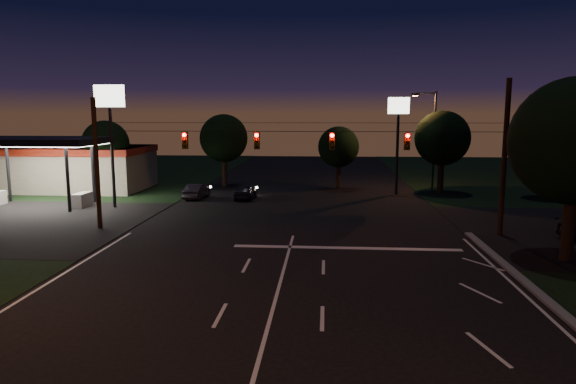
# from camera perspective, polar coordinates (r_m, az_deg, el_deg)

# --- Properties ---
(ground) EXTENTS (140.00, 140.00, 0.00)m
(ground) POSITION_cam_1_polar(r_m,az_deg,el_deg) (16.65, -2.70, -16.28)
(ground) COLOR black
(ground) RESTS_ON ground
(stop_bar) EXTENTS (12.00, 0.50, 0.01)m
(stop_bar) POSITION_cam_1_polar(r_m,az_deg,el_deg) (27.41, 6.53, -6.19)
(stop_bar) COLOR silver
(stop_bar) RESTS_ON ground
(utility_pole_right) EXTENTS (0.30, 0.30, 9.00)m
(utility_pole_right) POSITION_cam_1_polar(r_m,az_deg,el_deg) (32.41, 22.44, -4.49)
(utility_pole_right) COLOR black
(utility_pole_right) RESTS_ON ground
(utility_pole_left) EXTENTS (0.28, 0.28, 8.00)m
(utility_pole_left) POSITION_cam_1_polar(r_m,az_deg,el_deg) (33.77, -20.13, -3.84)
(utility_pole_left) COLOR black
(utility_pole_left) RESTS_ON ground
(signal_span) EXTENTS (24.00, 0.40, 1.56)m
(signal_span) POSITION_cam_1_polar(r_m,az_deg,el_deg) (30.04, 0.70, 5.80)
(signal_span) COLOR black
(signal_span) RESTS_ON ground
(gas_station) EXTENTS (14.20, 16.10, 5.25)m
(gas_station) POSITION_cam_1_polar(r_m,az_deg,el_deg) (51.41, -23.27, 2.82)
(gas_station) COLOR gray
(gas_station) RESTS_ON ground
(pole_sign_left_near) EXTENTS (2.20, 0.30, 9.10)m
(pole_sign_left_near) POSITION_cam_1_polar(r_m,az_deg,el_deg) (40.24, -19.16, 8.17)
(pole_sign_left_near) COLOR black
(pole_sign_left_near) RESTS_ON ground
(pole_sign_right) EXTENTS (1.80, 0.30, 8.40)m
(pole_sign_right) POSITION_cam_1_polar(r_m,az_deg,el_deg) (45.40, 12.14, 7.52)
(pole_sign_right) COLOR black
(pole_sign_right) RESTS_ON ground
(street_light_right_far) EXTENTS (2.20, 0.35, 9.00)m
(street_light_right_far) POSITION_cam_1_polar(r_m,az_deg,el_deg) (47.93, 15.64, 6.26)
(street_light_right_far) COLOR black
(street_light_right_far) RESTS_ON ground
(tree_right_near) EXTENTS (6.00, 6.00, 8.76)m
(tree_right_near) POSITION_cam_1_polar(r_m,az_deg,el_deg) (27.74, 29.22, 4.81)
(tree_right_near) COLOR black
(tree_right_near) RESTS_ON ground
(tree_far_a) EXTENTS (4.20, 4.20, 6.42)m
(tree_far_a) POSITION_cam_1_polar(r_m,az_deg,el_deg) (49.35, -19.53, 4.99)
(tree_far_a) COLOR black
(tree_far_a) RESTS_ON ground
(tree_far_b) EXTENTS (4.60, 4.60, 6.98)m
(tree_far_b) POSITION_cam_1_polar(r_m,az_deg,el_deg) (50.14, -7.10, 5.88)
(tree_far_b) COLOR black
(tree_far_b) RESTS_ON ground
(tree_far_c) EXTENTS (3.80, 3.80, 5.86)m
(tree_far_c) POSITION_cam_1_polar(r_m,az_deg,el_deg) (48.19, 5.65, 4.95)
(tree_far_c) COLOR black
(tree_far_c) RESTS_ON ground
(tree_far_d) EXTENTS (4.80, 4.80, 7.30)m
(tree_far_d) POSITION_cam_1_polar(r_m,az_deg,el_deg) (47.26, 16.76, 5.67)
(tree_far_d) COLOR black
(tree_far_d) RESTS_ON ground
(tree_far_e) EXTENTS (4.00, 4.00, 6.18)m
(tree_far_e) POSITION_cam_1_polar(r_m,az_deg,el_deg) (47.76, 26.68, 4.29)
(tree_far_e) COLOR black
(tree_far_e) RESTS_ON ground
(car_oncoming_a) EXTENTS (1.62, 3.70, 1.24)m
(car_oncoming_a) POSITION_cam_1_polar(r_m,az_deg,el_deg) (42.58, -4.79, 0.02)
(car_oncoming_a) COLOR black
(car_oncoming_a) RESTS_ON ground
(car_oncoming_b) EXTENTS (1.52, 3.80, 1.23)m
(car_oncoming_b) POSITION_cam_1_polar(r_m,az_deg,el_deg) (43.51, -10.11, 0.10)
(car_oncoming_b) COLOR black
(car_oncoming_b) RESTS_ON ground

